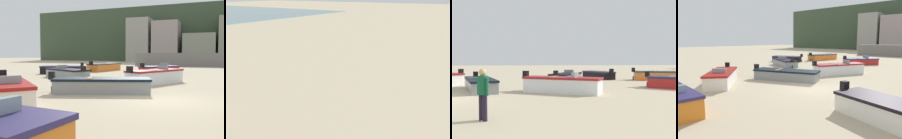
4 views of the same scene
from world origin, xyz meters
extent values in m
plane|color=tan|center=(0.00, 0.00, 0.00)|extent=(160.00, 160.00, 0.00)
cube|color=slate|center=(-3.05, 30.00, 1.03)|extent=(14.04, 2.40, 2.05)
cube|color=#99988F|center=(-14.45, 46.83, 4.95)|extent=(5.11, 5.66, 9.91)
cube|color=#A0918E|center=(-8.40, 46.91, 4.51)|extent=(5.61, 5.83, 9.02)
cube|color=gray|center=(-3.30, 0.95, 0.32)|extent=(4.97, 2.98, 0.64)
cube|color=black|center=(-3.30, 0.95, 0.70)|extent=(5.09, 3.09, 0.12)
cube|color=black|center=(-5.70, 0.07, 0.88)|extent=(0.37, 0.40, 0.40)
cylinder|color=black|center=(-5.70, 0.07, 0.16)|extent=(0.13, 0.13, 0.32)
cube|color=olive|center=(-3.86, 0.75, 0.75)|extent=(0.64, 1.22, 0.08)
cube|color=red|center=(-3.10, 13.96, 0.33)|extent=(3.56, 4.02, 0.67)
cube|color=#21264B|center=(-3.10, 13.96, 0.73)|extent=(3.69, 4.15, 0.12)
cube|color=black|center=(-4.34, 12.29, 0.91)|extent=(0.42, 0.42, 0.40)
cylinder|color=black|center=(-4.34, 12.29, 0.17)|extent=(0.14, 0.14, 0.33)
cube|color=#8C9EA8|center=(-2.71, 14.50, 0.93)|extent=(0.90, 0.74, 0.28)
cube|color=olive|center=(-3.39, 13.58, 0.78)|extent=(1.25, 1.01, 0.08)
cube|color=white|center=(-1.69, 5.98, 0.40)|extent=(3.14, 4.56, 0.80)
cube|color=maroon|center=(-1.69, 5.98, 0.86)|extent=(3.25, 4.68, 0.12)
cube|color=black|center=(-2.78, 3.83, 1.04)|extent=(0.41, 0.39, 0.40)
cylinder|color=black|center=(-2.78, 3.83, 0.20)|extent=(0.13, 0.13, 0.40)
cube|color=#8C9EA8|center=(-1.34, 6.68, 1.06)|extent=(0.77, 0.52, 0.28)
cube|color=olive|center=(-1.94, 5.49, 0.91)|extent=(1.07, 0.70, 0.08)
cube|color=white|center=(-5.62, -3.02, 0.39)|extent=(4.20, 3.91, 0.78)
cube|color=maroon|center=(-5.62, -3.02, 0.84)|extent=(4.33, 4.04, 0.12)
cube|color=black|center=(-7.39, -1.49, 1.02)|extent=(0.42, 0.43, 0.40)
cylinder|color=black|center=(-7.39, -1.49, 0.19)|extent=(0.14, 0.14, 0.39)
cube|color=#8C9EA8|center=(-5.04, -3.52, 1.04)|extent=(0.71, 0.78, 0.28)
cube|color=#937350|center=(-6.02, -2.67, 0.89)|extent=(0.98, 1.08, 0.08)
cube|color=white|center=(5.21, -2.64, 0.36)|extent=(4.75, 2.76, 0.72)
cube|color=black|center=(5.21, -2.64, 0.78)|extent=(4.87, 2.86, 0.12)
cube|color=black|center=(2.88, -1.91, 0.96)|extent=(0.36, 0.39, 0.40)
cylinder|color=black|center=(2.88, -1.91, 0.18)|extent=(0.13, 0.13, 0.36)
cube|color=gray|center=(-9.16, 6.98, 0.31)|extent=(4.54, 3.27, 0.63)
cube|color=black|center=(-9.16, 6.98, 0.69)|extent=(4.66, 3.38, 0.12)
cube|color=black|center=(-7.06, 5.93, 0.87)|extent=(0.39, 0.41, 0.40)
cylinder|color=black|center=(-7.06, 5.93, 0.16)|extent=(0.13, 0.13, 0.31)
cube|color=#8C9EA8|center=(-9.84, 7.31, 0.89)|extent=(0.58, 0.89, 0.28)
cube|color=orange|center=(-9.83, 16.02, 0.37)|extent=(2.36, 4.85, 0.74)
cube|color=#2A3545|center=(-9.83, 16.02, 0.80)|extent=(2.45, 4.96, 0.12)
cube|color=black|center=(-10.29, 13.56, 0.98)|extent=(0.37, 0.33, 0.40)
cylinder|color=black|center=(-10.29, 13.56, 0.18)|extent=(0.12, 0.12, 0.37)
cube|color=olive|center=(-9.93, 15.45, 0.85)|extent=(1.31, 0.48, 0.08)
cube|color=black|center=(-12.09, 10.57, 0.33)|extent=(4.02, 2.71, 0.65)
cube|color=navy|center=(-12.09, 10.57, 0.71)|extent=(4.14, 2.83, 0.12)
cube|color=black|center=(-10.18, 11.39, 0.89)|extent=(0.38, 0.40, 0.40)
cylinder|color=black|center=(-10.18, 11.39, 0.16)|extent=(0.13, 0.13, 0.33)
cube|color=olive|center=(-11.65, 10.76, 0.76)|extent=(0.66, 1.12, 0.08)
camera|label=1|loc=(2.05, -10.83, 2.01)|focal=41.22mm
camera|label=2|loc=(-5.13, 3.95, 2.96)|focal=37.69mm
camera|label=3|loc=(12.33, 4.77, 1.88)|focal=39.13mm
camera|label=4|loc=(7.07, -10.28, 2.98)|focal=33.19mm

